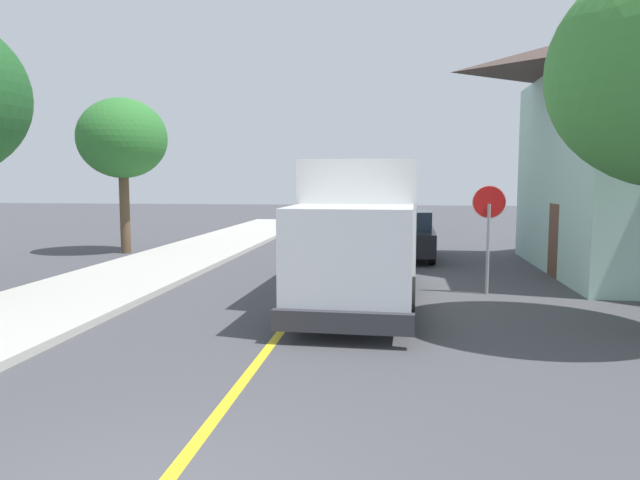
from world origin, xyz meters
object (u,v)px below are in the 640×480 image
at_px(parked_car_far, 392,215).
at_px(street_tree_down_block, 122,139).
at_px(stop_sign, 489,218).
at_px(parked_car_near, 408,236).
at_px(box_truck, 363,224).
at_px(parked_car_mid, 398,222).

distance_m(parked_car_far, street_tree_down_block, 16.32).
bearing_deg(stop_sign, parked_car_near, 105.71).
xyz_separation_m(box_truck, parked_car_far, (0.47, 20.06, -0.97)).
bearing_deg(street_tree_down_block, parked_car_mid, 33.34).
bearing_deg(parked_car_far, street_tree_down_block, -128.56).
bearing_deg(stop_sign, parked_car_far, 97.52).
relative_size(parked_car_near, parked_car_far, 1.00).
height_order(parked_car_mid, parked_car_far, same).
bearing_deg(box_truck, parked_car_near, 81.11).
xyz_separation_m(parked_car_near, parked_car_mid, (-0.35, 6.86, 0.00)).
distance_m(parked_car_far, stop_sign, 19.10).
distance_m(parked_car_mid, parked_car_far, 5.70).
bearing_deg(street_tree_down_block, parked_car_near, -0.45).
relative_size(parked_car_near, parked_car_mid, 1.00).
bearing_deg(street_tree_down_block, box_truck, -38.73).
bearing_deg(parked_car_far, parked_car_mid, -86.36).
relative_size(box_truck, parked_car_near, 1.63).
distance_m(box_truck, parked_car_mid, 14.43).
height_order(parked_car_mid, stop_sign, stop_sign).
bearing_deg(parked_car_near, parked_car_far, 93.23).
relative_size(box_truck, parked_car_far, 1.62).
relative_size(box_truck, stop_sign, 2.74).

